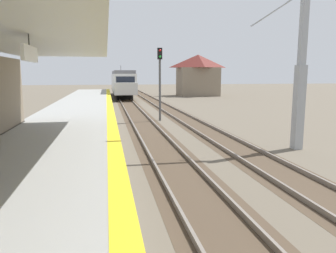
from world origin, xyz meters
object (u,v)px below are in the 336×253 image
object	(u,v)px
catenary_pylon_far_side	(295,68)
distant_trackside_house	(198,74)
rail_signal_post	(160,77)
approaching_train	(122,82)

from	to	relation	value
catenary_pylon_far_side	distant_trackside_house	xyz separation A→B (m)	(6.10, 37.01, -0.27)
distant_trackside_house	rail_signal_post	bearing A→B (deg)	-111.20
catenary_pylon_far_side	distant_trackside_house	bearing A→B (deg)	80.64
distant_trackside_house	approaching_train	bearing A→B (deg)	179.85
rail_signal_post	catenary_pylon_far_side	world-z (taller)	catenary_pylon_far_side
rail_signal_post	distant_trackside_house	distance (m)	28.80
rail_signal_post	catenary_pylon_far_side	size ratio (longest dim) A/B	0.69
approaching_train	rail_signal_post	world-z (taller)	rail_signal_post
approaching_train	rail_signal_post	distance (m)	26.94
rail_signal_post	distant_trackside_house	size ratio (longest dim) A/B	0.79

